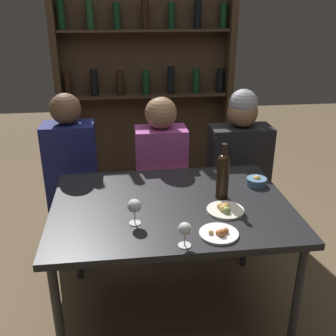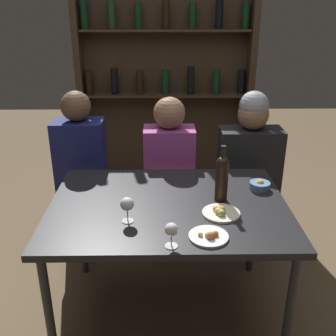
{
  "view_description": "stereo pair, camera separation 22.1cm",
  "coord_description": "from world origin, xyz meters",
  "px_view_note": "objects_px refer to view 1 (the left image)",
  "views": [
    {
      "loc": [
        -0.25,
        -1.88,
        1.78
      ],
      "look_at": [
        0.0,
        0.14,
        0.92
      ],
      "focal_mm": 42.0,
      "sensor_mm": 36.0,
      "label": 1
    },
    {
      "loc": [
        -0.03,
        -1.9,
        1.78
      ],
      "look_at": [
        0.0,
        0.14,
        0.92
      ],
      "focal_mm": 42.0,
      "sensor_mm": 36.0,
      "label": 2
    }
  ],
  "objects_px": {
    "wine_glass_0": "(185,230)",
    "seated_person_left": "(73,185)",
    "seated_person_right": "(238,176)",
    "wine_bottle": "(223,174)",
    "seated_person_center": "(161,183)",
    "food_plate_1": "(219,233)",
    "food_plate_0": "(225,209)",
    "snack_bowl": "(257,181)",
    "wine_glass_1": "(134,207)"
  },
  "relations": [
    {
      "from": "wine_glass_0",
      "to": "seated_person_left",
      "type": "distance_m",
      "value": 1.26
    },
    {
      "from": "seated_person_left",
      "to": "seated_person_right",
      "type": "height_order",
      "value": "seated_person_left"
    },
    {
      "from": "wine_bottle",
      "to": "seated_person_center",
      "type": "relative_size",
      "value": 0.27
    },
    {
      "from": "seated_person_left",
      "to": "seated_person_center",
      "type": "bearing_deg",
      "value": 0.0
    },
    {
      "from": "food_plate_1",
      "to": "seated_person_right",
      "type": "relative_size",
      "value": 0.15
    },
    {
      "from": "food_plate_0",
      "to": "snack_bowl",
      "type": "bearing_deg",
      "value": 47.33
    },
    {
      "from": "wine_glass_1",
      "to": "seated_person_left",
      "type": "height_order",
      "value": "seated_person_left"
    },
    {
      "from": "food_plate_1",
      "to": "snack_bowl",
      "type": "distance_m",
      "value": 0.62
    },
    {
      "from": "snack_bowl",
      "to": "seated_person_right",
      "type": "xyz_separation_m",
      "value": [
        0.04,
        0.49,
        -0.19
      ]
    },
    {
      "from": "food_plate_0",
      "to": "seated_person_left",
      "type": "height_order",
      "value": "seated_person_left"
    },
    {
      "from": "seated_person_right",
      "to": "food_plate_1",
      "type": "bearing_deg",
      "value": -111.56
    },
    {
      "from": "seated_person_center",
      "to": "food_plate_1",
      "type": "bearing_deg",
      "value": -80.54
    },
    {
      "from": "snack_bowl",
      "to": "seated_person_left",
      "type": "relative_size",
      "value": 0.1
    },
    {
      "from": "seated_person_left",
      "to": "seated_person_right",
      "type": "relative_size",
      "value": 1.0
    },
    {
      "from": "food_plate_0",
      "to": "seated_person_left",
      "type": "xyz_separation_m",
      "value": [
        -0.87,
        0.79,
        -0.18
      ]
    },
    {
      "from": "snack_bowl",
      "to": "seated_person_left",
      "type": "xyz_separation_m",
      "value": [
        -1.14,
        0.49,
        -0.2
      ]
    },
    {
      "from": "wine_glass_1",
      "to": "seated_person_center",
      "type": "relative_size",
      "value": 0.11
    },
    {
      "from": "food_plate_1",
      "to": "seated_person_center",
      "type": "bearing_deg",
      "value": 99.46
    },
    {
      "from": "food_plate_0",
      "to": "wine_glass_1",
      "type": "bearing_deg",
      "value": -172.5
    },
    {
      "from": "seated_person_right",
      "to": "snack_bowl",
      "type": "bearing_deg",
      "value": -94.97
    },
    {
      "from": "seated_person_center",
      "to": "wine_glass_1",
      "type": "bearing_deg",
      "value": -104.67
    },
    {
      "from": "snack_bowl",
      "to": "seated_person_left",
      "type": "bearing_deg",
      "value": 156.6
    },
    {
      "from": "seated_person_left",
      "to": "seated_person_center",
      "type": "distance_m",
      "value": 0.62
    },
    {
      "from": "wine_glass_0",
      "to": "seated_person_right",
      "type": "bearing_deg",
      "value": 61.82
    },
    {
      "from": "wine_glass_0",
      "to": "food_plate_0",
      "type": "relative_size",
      "value": 0.6
    },
    {
      "from": "wine_bottle",
      "to": "food_plate_1",
      "type": "xyz_separation_m",
      "value": [
        -0.11,
        -0.38,
        -0.13
      ]
    },
    {
      "from": "wine_glass_1",
      "to": "snack_bowl",
      "type": "height_order",
      "value": "wine_glass_1"
    },
    {
      "from": "wine_glass_1",
      "to": "snack_bowl",
      "type": "bearing_deg",
      "value": 25.51
    },
    {
      "from": "wine_bottle",
      "to": "wine_glass_1",
      "type": "distance_m",
      "value": 0.55
    },
    {
      "from": "food_plate_1",
      "to": "seated_person_left",
      "type": "bearing_deg",
      "value": 128.09
    },
    {
      "from": "wine_bottle",
      "to": "seated_person_left",
      "type": "distance_m",
      "value": 1.14
    },
    {
      "from": "seated_person_left",
      "to": "seated_person_right",
      "type": "distance_m",
      "value": 1.18
    },
    {
      "from": "snack_bowl",
      "to": "seated_person_center",
      "type": "xyz_separation_m",
      "value": [
        -0.52,
        0.49,
        -0.21
      ]
    },
    {
      "from": "wine_glass_0",
      "to": "seated_person_right",
      "type": "xyz_separation_m",
      "value": [
        0.57,
        1.07,
        -0.25
      ]
    },
    {
      "from": "snack_bowl",
      "to": "food_plate_0",
      "type": "bearing_deg",
      "value": -132.67
    },
    {
      "from": "snack_bowl",
      "to": "seated_person_right",
      "type": "relative_size",
      "value": 0.1
    },
    {
      "from": "wine_bottle",
      "to": "seated_person_left",
      "type": "bearing_deg",
      "value": 145.01
    },
    {
      "from": "wine_glass_0",
      "to": "seated_person_center",
      "type": "relative_size",
      "value": 0.1
    },
    {
      "from": "seated_person_center",
      "to": "seated_person_right",
      "type": "xyz_separation_m",
      "value": [
        0.56,
        0.0,
        0.02
      ]
    },
    {
      "from": "seated_person_right",
      "to": "seated_person_left",
      "type": "bearing_deg",
      "value": -180.0
    },
    {
      "from": "food_plate_0",
      "to": "food_plate_1",
      "type": "distance_m",
      "value": 0.23
    },
    {
      "from": "snack_bowl",
      "to": "seated_person_right",
      "type": "bearing_deg",
      "value": 85.03
    },
    {
      "from": "food_plate_1",
      "to": "seated_person_center",
      "type": "xyz_separation_m",
      "value": [
        -0.17,
        1.0,
        -0.2
      ]
    },
    {
      "from": "wine_glass_1",
      "to": "seated_person_right",
      "type": "relative_size",
      "value": 0.11
    },
    {
      "from": "seated_person_center",
      "to": "snack_bowl",
      "type": "bearing_deg",
      "value": -43.46
    },
    {
      "from": "wine_glass_0",
      "to": "food_plate_0",
      "type": "xyz_separation_m",
      "value": [
        0.26,
        0.28,
        -0.07
      ]
    },
    {
      "from": "wine_glass_0",
      "to": "snack_bowl",
      "type": "relative_size",
      "value": 1.0
    },
    {
      "from": "food_plate_0",
      "to": "snack_bowl",
      "type": "relative_size",
      "value": 1.66
    },
    {
      "from": "seated_person_center",
      "to": "seated_person_right",
      "type": "bearing_deg",
      "value": 0.0
    },
    {
      "from": "seated_person_center",
      "to": "wine_bottle",
      "type": "bearing_deg",
      "value": -66.36
    }
  ]
}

